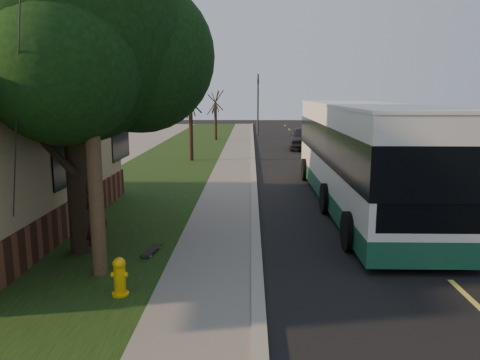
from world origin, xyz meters
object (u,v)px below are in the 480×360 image
fire_hydrant (120,277)px  distant_car (304,138)px  leafy_tree (73,33)px  transit_bus (362,152)px  skateboard_main (152,250)px  utility_pole (87,50)px  bare_tree_near (191,123)px  traffic_signal (258,101)px  skateboarder (96,221)px  dumpster (17,175)px  bare_tree_far (216,116)px

fire_hydrant → distant_car: (6.14, 24.24, 0.35)m
leafy_tree → transit_bus: leafy_tree is taller
fire_hydrant → skateboard_main: size_ratio=0.82×
fire_hydrant → leafy_tree: (-1.57, 2.65, 4.73)m
utility_pole → bare_tree_near: size_ratio=2.11×
transit_bus → distant_car: (-0.09, 16.71, -1.07)m
leafy_tree → traffic_signal: size_ratio=1.42×
leafy_tree → skateboard_main: (1.67, -0.28, -5.04)m
transit_bus → leafy_tree: bearing=-148.0°
leafy_tree → traffic_signal: leafy_tree is taller
bare_tree_near → transit_bus: 12.67m
skateboarder → distant_car: 23.46m
transit_bus → skateboarder: 9.23m
skateboarder → dumpster: bearing=-16.0°
utility_pole → traffic_signal: utility_pole is taller
dumpster → fire_hydrant: bearing=-54.8°
leafy_tree → skateboarder: bearing=-54.6°
bare_tree_far → skateboarder: bearing=-91.3°
skateboard_main → distant_car: bearing=74.6°
transit_bus → dumpster: transit_bus is taller
bare_tree_far → skateboarder: size_ratio=2.20×
dumpster → distant_car: (12.64, 15.03, 0.04)m
fire_hydrant → skateboarder: (-1.04, 1.90, 0.55)m
transit_bus → fire_hydrant: bearing=-129.6°
leafy_tree → dumpster: size_ratio=3.97×
fire_hydrant → transit_bus: size_ratio=0.06×
dumpster → distant_car: bearing=50.0°
transit_bus → skateboard_main: size_ratio=14.26×
traffic_signal → leafy_tree: bearing=-98.5°
transit_bus → skateboarder: bearing=-142.3°
traffic_signal → skateboarder: 32.44m
skateboarder → dumpster: size_ratio=0.93×
skateboarder → skateboard_main: skateboarder is taller
fire_hydrant → dumpster: bearing=125.2°
skateboard_main → dumpster: 9.52m
bare_tree_near → skateboard_main: bare_tree_near is taller
skateboard_main → leafy_tree: bearing=170.4°
leafy_tree → transit_bus: bearing=32.0°
bare_tree_near → skateboarder: 16.14m
leafy_tree → bare_tree_far: size_ratio=1.94×
utility_pole → transit_bus: 9.92m
skateboard_main → fire_hydrant: bearing=-92.4°
dumpster → distant_car: 19.64m
skateboard_main → dumpster: bearing=134.0°
fire_hydrant → dumpster: size_ratio=0.38×
leafy_tree → bare_tree_far: 27.56m
fire_hydrant → leafy_tree: size_ratio=0.09×
fire_hydrant → distant_car: size_ratio=0.16×
fire_hydrant → bare_tree_far: bearing=90.8°
fire_hydrant → transit_bus: bearing=50.4°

